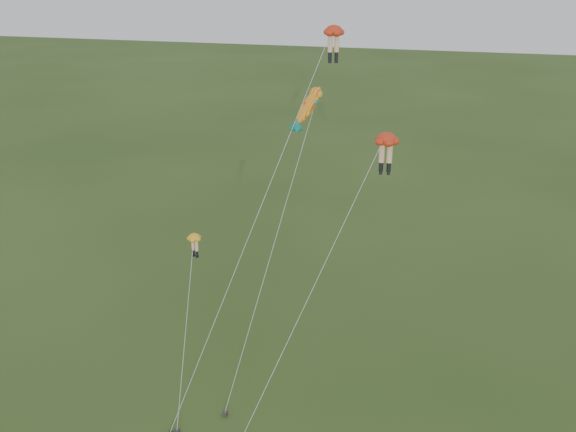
# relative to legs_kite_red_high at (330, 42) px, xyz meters

# --- Properties ---
(ground) EXTENTS (300.00, 300.00, 0.00)m
(ground) POSITION_rel_legs_kite_red_high_xyz_m (-4.27, -10.26, -20.43)
(ground) COLOR #294217
(ground) RESTS_ON ground
(legs_kite_red_high) EXTENTS (7.68, 14.04, 21.40)m
(legs_kite_red_high) POSITION_rel_legs_kite_red_high_xyz_m (0.00, 0.00, 0.00)
(legs_kite_red_high) COLOR red
(legs_kite_red_high) RESTS_ON ground
(legs_kite_red_mid) EXTENTS (7.38, 11.06, 16.04)m
(legs_kite_red_mid) POSITION_rel_legs_kite_red_high_xyz_m (3.90, -3.85, -5.18)
(legs_kite_red_mid) COLOR red
(legs_kite_red_mid) RESTS_ON ground
(legs_kite_yellow) EXTENTS (2.23, 8.80, 8.89)m
(legs_kite_yellow) POSITION_rel_legs_kite_red_high_xyz_m (-7.64, -4.87, -12.29)
(legs_kite_yellow) COLOR yellow
(legs_kite_yellow) RESTS_ON ground
(fish_kite) EXTENTS (3.85, 12.60, 17.67)m
(fish_kite) POSITION_rel_legs_kite_red_high_xyz_m (-1.40, 0.55, -4.20)
(fish_kite) COLOR yellow
(fish_kite) RESTS_ON ground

